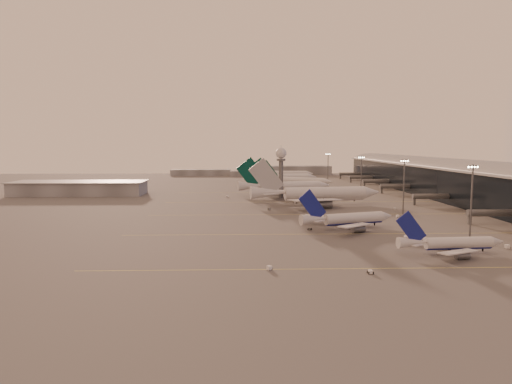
{
  "coord_description": "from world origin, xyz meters",
  "views": [
    {
      "loc": [
        -18.03,
        -147.45,
        31.48
      ],
      "look_at": [
        -11.62,
        58.97,
        9.88
      ],
      "focal_mm": 32.0,
      "sensor_mm": 36.0,
      "label": 1
    }
  ],
  "objects": [
    {
      "name": "gsv_tug_mid",
      "position": [
        6.97,
        17.71,
        0.45
      ],
      "size": [
        3.53,
        2.8,
        0.88
      ],
      "color": "#5B5E60",
      "rests_on": "ground"
    },
    {
      "name": "taxiway_markings",
      "position": [
        30.0,
        56.0,
        0.01
      ],
      "size": [
        180.0,
        185.25,
        0.02
      ],
      "color": "#F2E255",
      "rests_on": "ground"
    },
    {
      "name": "terminal",
      "position": [
        107.88,
        110.09,
        10.52
      ],
      "size": [
        57.0,
        362.0,
        23.04
      ],
      "color": "black",
      "rests_on": "ground"
    },
    {
      "name": "greentail_b",
      "position": [
        21.24,
        183.47,
        3.54
      ],
      "size": [
        52.84,
        41.93,
        20.04
      ],
      "color": "silver",
      "rests_on": "ground"
    },
    {
      "name": "gsv_tug_far",
      "position": [
        10.57,
        94.12,
        0.5
      ],
      "size": [
        3.17,
        3.92,
        0.97
      ],
      "color": "white",
      "rests_on": "ground"
    },
    {
      "name": "mast_b",
      "position": [
        55.0,
        55.0,
        13.74
      ],
      "size": [
        3.6,
        0.56,
        25.0
      ],
      "color": "#515358",
      "rests_on": "ground"
    },
    {
      "name": "narrowbody_mid",
      "position": [
        21.52,
        19.8,
        3.15
      ],
      "size": [
        38.47,
        30.2,
        15.54
      ],
      "color": "silver",
      "rests_on": "ground"
    },
    {
      "name": "mast_a",
      "position": [
        58.0,
        0.0,
        13.74
      ],
      "size": [
        3.6,
        0.56,
        25.0
      ],
      "color": "#515358",
      "rests_on": "ground"
    },
    {
      "name": "radar_tower",
      "position": [
        5.0,
        120.0,
        20.95
      ],
      "size": [
        6.4,
        6.4,
        31.1
      ],
      "color": "#515358",
      "rests_on": "ground"
    },
    {
      "name": "gsv_catering_b",
      "position": [
        56.2,
        69.23,
        1.75
      ],
      "size": [
        4.39,
        2.28,
        3.5
      ],
      "color": "white",
      "rests_on": "ground"
    },
    {
      "name": "gsv_truck_b",
      "position": [
        49.57,
        44.82,
        1.25
      ],
      "size": [
        6.07,
        2.37,
        2.44
      ],
      "color": "white",
      "rests_on": "ground"
    },
    {
      "name": "widebody_white",
      "position": [
        20.95,
        87.67,
        4.29
      ],
      "size": [
        70.17,
        55.86,
        24.77
      ],
      "color": "silver",
      "rests_on": "ground"
    },
    {
      "name": "distant_horizon",
      "position": [
        2.62,
        325.14,
        3.89
      ],
      "size": [
        165.0,
        37.5,
        9.0
      ],
      "color": "slate",
      "rests_on": "ground"
    },
    {
      "name": "gsv_truck_d",
      "position": [
        -26.78,
        122.3,
        1.22
      ],
      "size": [
        3.29,
        6.23,
        2.39
      ],
      "color": "white",
      "rests_on": "ground"
    },
    {
      "name": "hangar",
      "position": [
        -120.0,
        140.0,
        4.32
      ],
      "size": [
        82.0,
        27.0,
        8.5
      ],
      "color": "slate",
      "rests_on": "ground"
    },
    {
      "name": "greentail_c",
      "position": [
        12.89,
        213.7,
        3.85
      ],
      "size": [
        59.98,
        48.18,
        21.82
      ],
      "color": "silver",
      "rests_on": "ground"
    },
    {
      "name": "gsv_tug_near",
      "position": [
        13.27,
        -39.79,
        0.45
      ],
      "size": [
        2.01,
        3.17,
        0.88
      ],
      "color": "white",
      "rests_on": "ground"
    },
    {
      "name": "ground",
      "position": [
        0.0,
        0.0,
        0.0
      ],
      "size": [
        700.0,
        700.0,
        0.0
      ],
      "primitive_type": "plane",
      "color": "#4F4D4D",
      "rests_on": "ground"
    },
    {
      "name": "mast_d",
      "position": [
        48.0,
        200.0,
        13.74
      ],
      "size": [
        3.6,
        0.56,
        25.0
      ],
      "color": "#515358",
      "rests_on": "ground"
    },
    {
      "name": "gsv_catering_a",
      "position": [
        62.69,
        -14.09,
        2.3
      ],
      "size": [
        5.92,
        3.33,
        4.61
      ],
      "color": "white",
      "rests_on": "ground"
    },
    {
      "name": "gsv_tug_hangar",
      "position": [
        51.0,
        156.08,
        0.46
      ],
      "size": [
        3.57,
        2.9,
        0.89
      ],
      "color": "gold",
      "rests_on": "ground"
    },
    {
      "name": "greentail_d",
      "position": [
        21.05,
        270.07,
        3.45
      ],
      "size": [
        53.82,
        43.36,
        19.54
      ],
      "color": "silver",
      "rests_on": "ground"
    },
    {
      "name": "gsv_truck_a",
      "position": [
        -10.86,
        -35.61,
        1.18
      ],
      "size": [
        5.86,
        4.96,
        2.31
      ],
      "color": "white",
      "rests_on": "ground"
    },
    {
      "name": "narrowbody_near",
      "position": [
        42.22,
        -20.27,
        2.6
      ],
      "size": [
        32.89,
        26.18,
        12.85
      ],
      "color": "silver",
      "rests_on": "ground"
    },
    {
      "name": "mast_c",
      "position": [
        50.0,
        110.0,
        13.74
      ],
      "size": [
        3.6,
        0.56,
        25.0
      ],
      "color": "#515358",
      "rests_on": "ground"
    },
    {
      "name": "gsv_truck_c",
      "position": [
        -4.78,
        69.21,
        1.24
      ],
      "size": [
        5.29,
        6.1,
        2.42
      ],
      "color": "#5B5E60",
      "rests_on": "ground"
    },
    {
      "name": "greentail_a",
      "position": [
        8.99,
        135.38,
        3.91
      ],
      "size": [
        60.05,
        47.95,
        22.16
      ],
      "color": "silver",
      "rests_on": "ground"
    }
  ]
}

